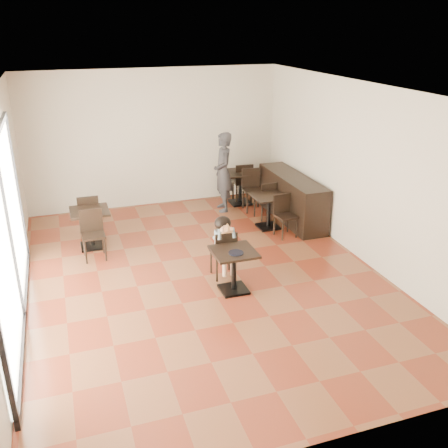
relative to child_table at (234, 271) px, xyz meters
name	(u,v)px	position (x,y,z in m)	size (l,w,h in m)	color
floor	(204,276)	(-0.33, 0.65, -0.36)	(6.00, 8.00, 0.01)	brown
ceiling	(200,89)	(-0.33, 0.65, 2.84)	(6.00, 8.00, 0.01)	white
wall_back	(154,139)	(-0.33, 4.65, 1.24)	(6.00, 0.01, 3.20)	beige
wall_front	(322,316)	(-0.33, -3.35, 1.24)	(6.00, 0.01, 3.20)	beige
wall_left	(5,210)	(-3.33, 0.65, 1.24)	(0.01, 8.00, 3.20)	beige
wall_right	(360,173)	(2.67, 0.65, 1.24)	(0.01, 8.00, 3.20)	beige
storefront_window	(7,235)	(-3.30, 0.15, 1.04)	(0.04, 4.50, 2.60)	white
child_table	(234,271)	(0.00, 0.00, 0.00)	(0.69, 0.69, 0.73)	black
child_chair	(223,253)	(0.00, 0.55, 0.07)	(0.39, 0.39, 0.88)	black
child	(223,247)	(0.00, 0.55, 0.19)	(0.39, 0.55, 1.10)	slate
plate	(236,253)	(0.00, -0.10, 0.37)	(0.25, 0.25, 0.01)	black
pizza_slice	(227,230)	(0.00, 0.36, 0.59)	(0.26, 0.20, 0.06)	#F2E288
adult_patron	(223,172)	(1.05, 3.68, 0.56)	(0.67, 0.44, 1.85)	#343338
cafe_table_mid	(268,212)	(1.63, 2.33, 0.00)	(0.69, 0.69, 0.73)	black
cafe_table_left	(91,229)	(-2.07, 2.53, 0.02)	(0.73, 0.73, 0.77)	black
cafe_table_back	(240,188)	(1.59, 3.98, 0.04)	(0.76, 0.76, 0.81)	black
chair_mid_a	(265,200)	(1.77, 2.88, 0.07)	(0.39, 0.39, 0.87)	black
chair_mid_b	(286,217)	(1.77, 1.78, 0.07)	(0.39, 0.39, 0.87)	black
chair_left_a	(89,215)	(-2.07, 3.08, 0.10)	(0.42, 0.42, 0.93)	black
chair_left_b	(93,236)	(-2.07, 1.98, 0.10)	(0.42, 0.42, 0.93)	black
chair_back_a	(242,182)	(1.70, 4.15, 0.12)	(0.44, 0.44, 0.97)	black
chair_back_b	(253,191)	(1.70, 3.43, 0.12)	(0.44, 0.44, 0.97)	black
service_counter	(292,198)	(2.32, 2.65, 0.14)	(0.60, 2.40, 1.00)	black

